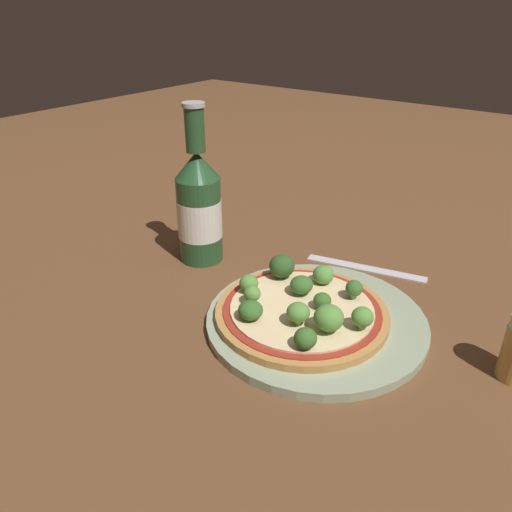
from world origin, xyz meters
The scene contains 17 objects.
ground_plane centered at (0.00, 0.00, 0.00)m, with size 3.00×3.00×0.00m, color brown.
plate centered at (-0.02, 0.00, 0.01)m, with size 0.28×0.28×0.01m.
pizza centered at (-0.03, 0.02, 0.02)m, with size 0.22×0.22×0.01m.
broccoli_floret_0 centered at (-0.01, -0.01, 0.04)m, with size 0.02×0.02×0.02m.
broccoli_floret_1 centered at (0.02, 0.08, 0.04)m, with size 0.04×0.04×0.03m.
broccoli_floret_2 centered at (0.04, 0.02, 0.04)m, with size 0.03×0.03×0.03m.
broccoli_floret_3 centered at (-0.02, -0.07, 0.04)m, with size 0.03×0.03×0.03m.
broccoli_floret_4 centered at (-0.09, 0.05, 0.04)m, with size 0.03×0.03×0.02m.
broccoli_floret_5 centered at (-0.09, -0.03, 0.04)m, with size 0.03×0.03×0.03m.
broccoli_floret_6 centered at (-0.06, 0.00, 0.04)m, with size 0.03×0.03×0.03m.
broccoli_floret_7 centered at (0.00, 0.03, 0.04)m, with size 0.03×0.03×0.03m.
broccoli_floret_8 centered at (-0.04, 0.09, 0.04)m, with size 0.03×0.03×0.02m.
broccoli_floret_9 centered at (0.03, -0.03, 0.04)m, with size 0.02×0.02×0.03m.
broccoli_floret_10 centered at (-0.06, 0.07, 0.04)m, with size 0.02×0.02×0.03m.
broccoli_floret_11 centered at (-0.05, -0.04, 0.04)m, with size 0.04×0.04×0.03m.
beer_bottle centered at (0.03, 0.24, 0.09)m, with size 0.07×0.07×0.25m.
fork centered at (0.16, 0.01, 0.00)m, with size 0.06×0.18×0.00m.
Camera 1 is at (-0.49, -0.26, 0.38)m, focal length 35.00 mm.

